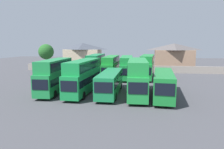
{
  "coord_description": "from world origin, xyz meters",
  "views": [
    {
      "loc": [
        5.35,
        -29.69,
        7.32
      ],
      "look_at": [
        0.0,
        3.0,
        2.51
      ],
      "focal_mm": 33.45,
      "sensor_mm": 36.0,
      "label": 1
    }
  ],
  "objects_px": {
    "bus_6": "(96,65)",
    "tree_left_of_lot": "(46,52)",
    "bus_2": "(84,75)",
    "bus_3": "(110,81)",
    "house_terrace_centre": "(174,56)",
    "bus_7": "(111,66)",
    "bus_1": "(55,74)",
    "house_terrace_left": "(83,55)",
    "bus_8": "(127,66)",
    "bus_5": "(164,83)",
    "bus_4": "(138,76)",
    "bus_9": "(147,65)"
  },
  "relations": [
    {
      "from": "bus_2",
      "to": "house_terrace_centre",
      "type": "bearing_deg",
      "value": 153.21
    },
    {
      "from": "bus_2",
      "to": "house_terrace_centre",
      "type": "xyz_separation_m",
      "value": [
        17.21,
        33.25,
        1.04
      ]
    },
    {
      "from": "house_terrace_left",
      "to": "bus_8",
      "type": "bearing_deg",
      "value": -49.97
    },
    {
      "from": "bus_2",
      "to": "bus_9",
      "type": "relative_size",
      "value": 1.07
    },
    {
      "from": "house_terrace_centre",
      "to": "bus_5",
      "type": "bearing_deg",
      "value": -99.23
    },
    {
      "from": "bus_5",
      "to": "house_terrace_centre",
      "type": "xyz_separation_m",
      "value": [
        5.49,
        33.81,
        1.86
      ]
    },
    {
      "from": "bus_1",
      "to": "bus_9",
      "type": "height_order",
      "value": "bus_1"
    },
    {
      "from": "bus_6",
      "to": "house_terrace_centre",
      "type": "height_order",
      "value": "house_terrace_centre"
    },
    {
      "from": "house_terrace_centre",
      "to": "tree_left_of_lot",
      "type": "bearing_deg",
      "value": -161.82
    },
    {
      "from": "bus_3",
      "to": "bus_8",
      "type": "bearing_deg",
      "value": 174.66
    },
    {
      "from": "bus_4",
      "to": "bus_8",
      "type": "distance_m",
      "value": 15.66
    },
    {
      "from": "bus_1",
      "to": "bus_7",
      "type": "height_order",
      "value": "bus_1"
    },
    {
      "from": "house_terrace_left",
      "to": "tree_left_of_lot",
      "type": "distance_m",
      "value": 13.15
    },
    {
      "from": "house_terrace_centre",
      "to": "tree_left_of_lot",
      "type": "height_order",
      "value": "house_terrace_centre"
    },
    {
      "from": "bus_5",
      "to": "bus_6",
      "type": "relative_size",
      "value": 1.05
    },
    {
      "from": "bus_2",
      "to": "bus_9",
      "type": "height_order",
      "value": "bus_9"
    },
    {
      "from": "bus_6",
      "to": "bus_7",
      "type": "bearing_deg",
      "value": 91.14
    },
    {
      "from": "bus_4",
      "to": "bus_2",
      "type": "bearing_deg",
      "value": -96.33
    },
    {
      "from": "bus_6",
      "to": "house_terrace_left",
      "type": "bearing_deg",
      "value": -157.14
    },
    {
      "from": "bus_4",
      "to": "bus_9",
      "type": "xyz_separation_m",
      "value": [
        1.43,
        15.73,
        -0.09
      ]
    },
    {
      "from": "bus_2",
      "to": "bus_5",
      "type": "bearing_deg",
      "value": 87.83
    },
    {
      "from": "bus_3",
      "to": "house_terrace_centre",
      "type": "height_order",
      "value": "house_terrace_centre"
    },
    {
      "from": "house_terrace_left",
      "to": "bus_7",
      "type": "bearing_deg",
      "value": -56.51
    },
    {
      "from": "bus_7",
      "to": "bus_4",
      "type": "bearing_deg",
      "value": 21.54
    },
    {
      "from": "bus_3",
      "to": "bus_9",
      "type": "relative_size",
      "value": 1.06
    },
    {
      "from": "bus_5",
      "to": "bus_7",
      "type": "distance_m",
      "value": 18.66
    },
    {
      "from": "bus_7",
      "to": "bus_9",
      "type": "height_order",
      "value": "bus_9"
    },
    {
      "from": "bus_7",
      "to": "house_terrace_centre",
      "type": "relative_size",
      "value": 1.0
    },
    {
      "from": "bus_3",
      "to": "bus_4",
      "type": "relative_size",
      "value": 1.05
    },
    {
      "from": "bus_2",
      "to": "tree_left_of_lot",
      "type": "relative_size",
      "value": 1.61
    },
    {
      "from": "bus_4",
      "to": "bus_5",
      "type": "relative_size",
      "value": 0.95
    },
    {
      "from": "house_terrace_centre",
      "to": "bus_9",
      "type": "bearing_deg",
      "value": -113.09
    },
    {
      "from": "bus_9",
      "to": "house_terrace_centre",
      "type": "relative_size",
      "value": 0.98
    },
    {
      "from": "bus_2",
      "to": "bus_7",
      "type": "distance_m",
      "value": 15.22
    },
    {
      "from": "bus_7",
      "to": "bus_5",
      "type": "bearing_deg",
      "value": 31.78
    },
    {
      "from": "bus_4",
      "to": "house_terrace_centre",
      "type": "distance_m",
      "value": 34.96
    },
    {
      "from": "bus_6",
      "to": "tree_left_of_lot",
      "type": "distance_m",
      "value": 17.01
    },
    {
      "from": "bus_5",
      "to": "bus_7",
      "type": "bearing_deg",
      "value": -144.0
    },
    {
      "from": "bus_7",
      "to": "tree_left_of_lot",
      "type": "bearing_deg",
      "value": -111.29
    },
    {
      "from": "bus_4",
      "to": "bus_7",
      "type": "distance_m",
      "value": 16.9
    },
    {
      "from": "house_terrace_left",
      "to": "tree_left_of_lot",
      "type": "xyz_separation_m",
      "value": [
        -6.53,
        -11.33,
        1.36
      ]
    },
    {
      "from": "bus_1",
      "to": "bus_6",
      "type": "distance_m",
      "value": 15.59
    },
    {
      "from": "bus_6",
      "to": "bus_7",
      "type": "relative_size",
      "value": 1.0
    },
    {
      "from": "house_terrace_left",
      "to": "tree_left_of_lot",
      "type": "height_order",
      "value": "house_terrace_left"
    },
    {
      "from": "bus_6",
      "to": "bus_4",
      "type": "bearing_deg",
      "value": 30.02
    },
    {
      "from": "bus_1",
      "to": "bus_2",
      "type": "distance_m",
      "value": 4.41
    },
    {
      "from": "bus_3",
      "to": "house_terrace_centre",
      "type": "distance_m",
      "value": 35.82
    },
    {
      "from": "bus_6",
      "to": "bus_9",
      "type": "distance_m",
      "value": 11.24
    },
    {
      "from": "bus_2",
      "to": "bus_3",
      "type": "distance_m",
      "value": 4.19
    },
    {
      "from": "bus_7",
      "to": "tree_left_of_lot",
      "type": "height_order",
      "value": "tree_left_of_lot"
    }
  ]
}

